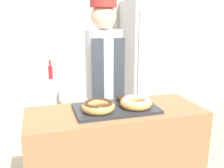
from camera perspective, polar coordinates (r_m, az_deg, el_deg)
The scene contains 11 objects.
wall_back at distance 3.89m, azimuth -8.70°, elevation 10.56°, with size 8.00×0.06×2.70m.
display_counter at distance 2.13m, azimuth 0.81°, elevation -17.81°, with size 1.35×0.53×0.93m.
serving_tray at distance 1.91m, azimuth 0.86°, elevation -5.59°, with size 0.62×0.37×0.02m.
donut_chocolate_glaze at distance 1.82m, azimuth -3.17°, elevation -5.01°, with size 0.24×0.24×0.07m.
donut_light_glaze at distance 1.91m, azimuth 5.49°, elevation -4.15°, with size 0.24×0.24×0.07m.
brownie_back_left at distance 1.99m, azimuth -2.74°, elevation -3.94°, with size 0.07×0.07×0.03m.
brownie_back_right at distance 2.04m, azimuth 2.31°, elevation -3.47°, with size 0.07×0.07×0.03m.
baker_person at distance 2.44m, azimuth -1.79°, elevation -0.85°, with size 0.36×0.36×1.79m.
beverage_fridge at distance 3.82m, azimuth 7.24°, elevation 4.33°, with size 0.56×0.69×1.88m.
chest_freezer at distance 3.65m, azimuth -20.63°, elevation -5.19°, with size 1.07×0.62×0.86m.
bottle_red at distance 3.32m, azimuth -13.89°, elevation 2.75°, with size 0.06×0.06×0.25m.
Camera 1 is at (-0.54, -1.72, 1.60)m, focal length 40.00 mm.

